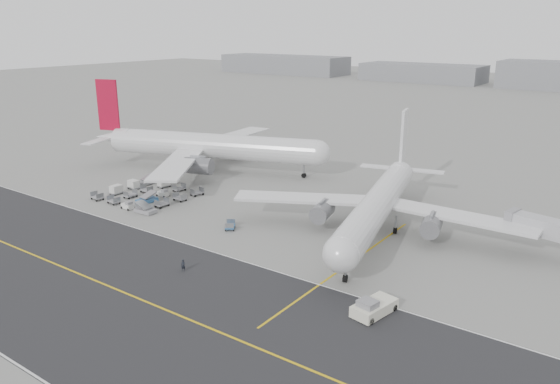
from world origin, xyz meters
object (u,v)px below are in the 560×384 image
Objects in this scene: airliner_a at (206,146)px; airliner_b at (379,203)px; pushback_tug at (373,307)px; ground_crew_a at (183,265)px.

airliner_a is 50.43m from airliner_b.
pushback_tug is (59.91, -37.05, -4.80)m from airliner_a.
airliner_a is 1.16× the size of airliner_b.
airliner_b is 6.23× the size of pushback_tug.
airliner_a is 53.87m from ground_crew_a.
pushback_tug is at bearing -140.49° from airliner_a.
ground_crew_a is (-14.64, -28.48, -3.97)m from airliner_b.
pushback_tug is 26.19m from ground_crew_a.
pushback_tug is (11.18, -24.09, -3.93)m from airliner_b.
airliner_a reaches higher than airliner_b.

